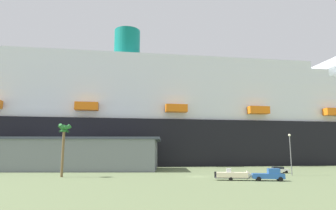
{
  "coord_description": "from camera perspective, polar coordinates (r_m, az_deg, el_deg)",
  "views": [
    {
      "loc": [
        -8.54,
        -64.34,
        5.09
      ],
      "look_at": [
        -5.0,
        30.27,
        20.3
      ],
      "focal_mm": 31.63,
      "sensor_mm": 36.0,
      "label": 1
    }
  ],
  "objects": [
    {
      "name": "ground_plane",
      "position": [
        94.86,
        3.1,
        -12.19
      ],
      "size": [
        600.0,
        600.0,
        0.0
      ],
      "primitive_type": "plane",
      "color": "#66754C"
    },
    {
      "name": "cruise_ship",
      "position": [
        127.25,
        6.88,
        -3.29
      ],
      "size": [
        271.93,
        59.19,
        60.87
      ],
      "color": "black",
      "rests_on": "ground_plane"
    },
    {
      "name": "terminal_building",
      "position": [
        95.81,
        -21.33,
        -8.79
      ],
      "size": [
        64.99,
        25.82,
        9.2
      ],
      "color": "slate",
      "rests_on": "ground_plane"
    },
    {
      "name": "pickup_truck",
      "position": [
        58.13,
        18.96,
        -12.64
      ],
      "size": [
        5.87,
        3.08,
        2.2
      ],
      "color": "#2659A5",
      "rests_on": "ground_plane"
    },
    {
      "name": "small_boat_on_trailer",
      "position": [
        57.39,
        12.9,
        -13.03
      ],
      "size": [
        7.88,
        2.99,
        2.15
      ],
      "color": "#595960",
      "rests_on": "ground_plane"
    },
    {
      "name": "palm_tree",
      "position": [
        67.15,
        -19.41,
        -5.17
      ],
      "size": [
        3.14,
        3.03,
        11.16
      ],
      "color": "brown",
      "rests_on": "ground_plane"
    },
    {
      "name": "street_lamp",
      "position": [
        73.1,
        22.51,
        -7.79
      ],
      "size": [
        0.56,
        0.56,
        9.28
      ],
      "color": "slate",
      "rests_on": "ground_plane"
    },
    {
      "name": "parked_car_black_coupe",
      "position": [
        81.59,
        -10.76,
        -11.96
      ],
      "size": [
        5.05,
        2.83,
        1.58
      ],
      "color": "black",
      "rests_on": "ground_plane"
    },
    {
      "name": "parked_car_white_van",
      "position": [
        80.06,
        20.54,
        -11.61
      ],
      "size": [
        4.73,
        2.28,
        1.58
      ],
      "color": "white",
      "rests_on": "ground_plane"
    },
    {
      "name": "parked_car_green_wagon",
      "position": [
        89.76,
        -18.45,
        -11.39
      ],
      "size": [
        4.53,
        2.62,
        1.58
      ],
      "color": "#2D723F",
      "rests_on": "ground_plane"
    }
  ]
}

